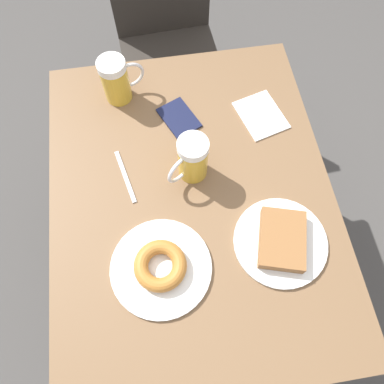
{
  "coord_description": "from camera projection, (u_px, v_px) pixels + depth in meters",
  "views": [
    {
      "loc": [
        -0.06,
        -0.41,
        1.67
      ],
      "look_at": [
        0.0,
        0.0,
        0.75
      ],
      "focal_mm": 35.0,
      "sensor_mm": 36.0,
      "label": 1
    }
  ],
  "objects": [
    {
      "name": "ground_plane",
      "position": [
        192.0,
        260.0,
        1.69
      ],
      "size": [
        8.0,
        8.0,
        0.0
      ],
      "primitive_type": "plane",
      "color": "#474442"
    },
    {
      "name": "table",
      "position": [
        192.0,
        204.0,
        1.08
      ],
      "size": [
        0.78,
        1.01,
        0.73
      ],
      "color": "brown",
      "rests_on": "ground_plane"
    },
    {
      "name": "chair",
      "position": [
        166.0,
        26.0,
        1.53
      ],
      "size": [
        0.42,
        0.42,
        0.94
      ],
      "rotation": [
        0.0,
        0.0,
        0.06
      ],
      "color": "#2D2823",
      "rests_on": "ground_plane"
    },
    {
      "name": "plate_with_cake",
      "position": [
        281.0,
        241.0,
        0.96
      ],
      "size": [
        0.24,
        0.24,
        0.04
      ],
      "color": "white",
      "rests_on": "table"
    },
    {
      "name": "plate_with_donut",
      "position": [
        161.0,
        267.0,
        0.93
      ],
      "size": [
        0.26,
        0.26,
        0.05
      ],
      "color": "white",
      "rests_on": "table"
    },
    {
      "name": "beer_mug_left",
      "position": [
        192.0,
        159.0,
        0.99
      ],
      "size": [
        0.12,
        0.1,
        0.15
      ],
      "color": "gold",
      "rests_on": "table"
    },
    {
      "name": "beer_mug_center",
      "position": [
        116.0,
        80.0,
        1.1
      ],
      "size": [
        0.13,
        0.08,
        0.15
      ],
      "color": "gold",
      "rests_on": "table"
    },
    {
      "name": "napkin_folded",
      "position": [
        261.0,
        115.0,
        1.13
      ],
      "size": [
        0.16,
        0.18,
        0.0
      ],
      "rotation": [
        0.0,
        0.0,
        4.98
      ],
      "color": "white",
      "rests_on": "table"
    },
    {
      "name": "fork",
      "position": [
        125.0,
        176.0,
        1.05
      ],
      "size": [
        0.05,
        0.17,
        0.0
      ],
      "rotation": [
        0.0,
        0.0,
        0.22
      ],
      "color": "silver",
      "rests_on": "table"
    },
    {
      "name": "passport_near_edge",
      "position": [
        180.0,
        118.0,
        1.13
      ],
      "size": [
        0.13,
        0.15,
        0.01
      ],
      "rotation": [
        0.0,
        0.0,
        0.42
      ],
      "color": "#141938",
      "rests_on": "table"
    }
  ]
}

